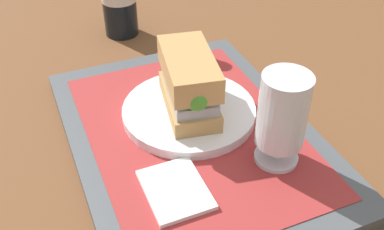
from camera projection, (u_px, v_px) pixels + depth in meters
ground_plane at (192, 143)px, 0.64m from camera, size 3.00×3.00×0.00m
tray at (192, 138)px, 0.63m from camera, size 0.44×0.32×0.02m
placemat at (192, 132)px, 0.62m from camera, size 0.38×0.27×0.00m
plate at (189, 111)px, 0.65m from camera, size 0.19×0.19×0.01m
sandwich at (189, 83)px, 0.62m from camera, size 0.14×0.09×0.08m
beer_glass at (282, 115)px, 0.54m from camera, size 0.06×0.06×0.12m
napkin_folded at (175, 190)px, 0.54m from camera, size 0.09×0.07×0.01m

